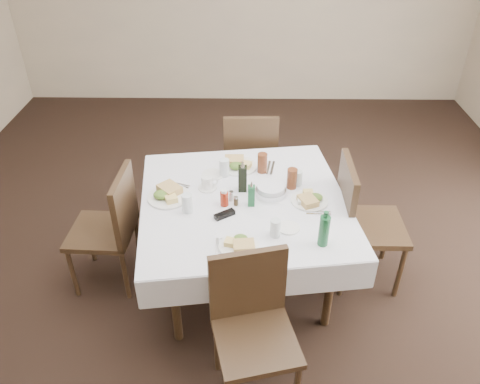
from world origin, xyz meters
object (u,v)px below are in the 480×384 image
(coffee_mug, at_px, (208,183))
(ketchup_bottle, at_px, (224,198))
(chair_north, at_px, (250,155))
(water_e, at_px, (298,178))
(water_s, at_px, (275,228))
(bread_basket, at_px, (271,190))
(chair_west, at_px, (112,223))
(oil_cruet_green, at_px, (251,195))
(chair_south, at_px, (252,319))
(green_bottle, at_px, (324,230))
(water_n, at_px, (224,168))
(water_w, at_px, (187,203))
(dining_table, at_px, (244,208))
(oil_cruet_dark, at_px, (243,178))
(chair_east, at_px, (359,217))

(coffee_mug, bearing_deg, ketchup_bottle, -57.44)
(chair_north, height_order, water_e, chair_north)
(water_s, xyz_separation_m, water_e, (0.19, 0.59, -0.00))
(water_e, distance_m, bread_basket, 0.24)
(chair_west, relative_size, water_s, 7.93)
(water_e, xyz_separation_m, ketchup_bottle, (-0.53, -0.26, 0.00))
(water_e, height_order, oil_cruet_green, oil_cruet_green)
(chair_south, height_order, bread_basket, chair_south)
(water_s, height_order, green_bottle, green_bottle)
(green_bottle, bearing_deg, bread_basket, 119.15)
(water_n, xyz_separation_m, bread_basket, (0.34, -0.24, -0.03))
(chair_west, xyz_separation_m, water_w, (0.58, -0.13, 0.28))
(dining_table, relative_size, chair_west, 1.68)
(chair_north, height_order, water_w, chair_north)
(water_n, relative_size, water_w, 1.03)
(water_e, bearing_deg, oil_cruet_dark, -169.22)
(bread_basket, xyz_separation_m, oil_cruet_green, (-0.14, -0.13, 0.05))
(chair_east, relative_size, ketchup_bottle, 8.25)
(oil_cruet_dark, bearing_deg, oil_cruet_green, -71.10)
(oil_cruet_green, relative_size, ketchup_bottle, 1.59)
(chair_south, height_order, ketchup_bottle, chair_south)
(bread_basket, height_order, coffee_mug, coffee_mug)
(chair_west, distance_m, water_e, 1.40)
(water_w, xyz_separation_m, oil_cruet_green, (0.43, 0.08, 0.02))
(oil_cruet_dark, bearing_deg, green_bottle, -49.45)
(chair_west, distance_m, water_n, 0.92)
(water_s, xyz_separation_m, oil_cruet_dark, (-0.21, 0.51, 0.05))
(water_w, bearing_deg, chair_south, -59.39)
(dining_table, xyz_separation_m, ketchup_bottle, (-0.14, -0.06, 0.13))
(water_n, distance_m, water_w, 0.51)
(water_s, relative_size, green_bottle, 0.49)
(oil_cruet_dark, height_order, oil_cruet_green, oil_cruet_dark)
(water_e, relative_size, water_w, 0.85)
(chair_east, xyz_separation_m, bread_basket, (-0.65, 0.03, 0.21))
(water_s, xyz_separation_m, green_bottle, (0.29, -0.08, 0.05))
(chair_north, xyz_separation_m, chair_south, (0.01, -1.85, -0.02))
(water_e, bearing_deg, chair_east, -18.72)
(ketchup_bottle, bearing_deg, oil_cruet_green, 1.10)
(chair_west, bearing_deg, oil_cruet_green, -2.54)
(chair_south, xyz_separation_m, ketchup_bottle, (-0.19, 0.81, 0.27))
(dining_table, relative_size, chair_south, 1.69)
(chair_south, xyz_separation_m, chair_east, (0.79, 0.92, 0.04))
(chair_south, xyz_separation_m, water_e, (0.34, 1.08, 0.27))
(dining_table, relative_size, coffee_mug, 10.84)
(chair_north, distance_m, water_s, 1.40)
(chair_south, xyz_separation_m, oil_cruet_dark, (-0.07, 1.00, 0.32))
(chair_south, distance_m, green_bottle, 0.68)
(water_n, bearing_deg, ketchup_bottle, -87.62)
(chair_north, bearing_deg, water_n, -106.86)
(water_w, bearing_deg, water_e, 23.65)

